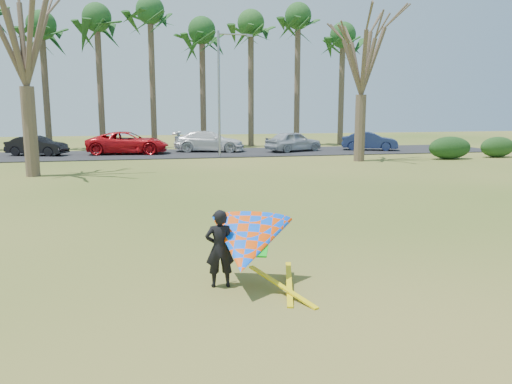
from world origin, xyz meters
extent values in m
plane|color=#2A5212|center=(0.00, 0.00, 0.00)|extent=(100.00, 100.00, 0.00)
cube|color=black|center=(0.00, 25.00, 0.03)|extent=(46.00, 7.00, 0.06)
cylinder|color=#443729|center=(-10.00, 31.00, 4.50)|extent=(0.48, 0.48, 9.00)
ellipsoid|color=#184319|center=(-10.00, 31.00, 9.30)|extent=(4.84, 4.84, 3.08)
cylinder|color=#4E3E2F|center=(-6.00, 31.00, 4.85)|extent=(0.48, 0.48, 9.70)
ellipsoid|color=#1A4A1D|center=(-6.00, 31.00, 10.00)|extent=(4.84, 4.84, 3.08)
cylinder|color=#443629|center=(-2.00, 31.00, 5.20)|extent=(0.48, 0.48, 10.40)
ellipsoid|color=#1B4E1F|center=(-2.00, 31.00, 10.70)|extent=(4.84, 4.84, 3.08)
cylinder|color=#443529|center=(2.00, 31.00, 4.50)|extent=(0.48, 0.48, 9.00)
ellipsoid|color=#1A4B1A|center=(2.00, 31.00, 9.30)|extent=(4.84, 4.84, 3.08)
cylinder|color=#483A2B|center=(6.00, 31.00, 4.85)|extent=(0.48, 0.48, 9.70)
ellipsoid|color=#1F4D1B|center=(6.00, 31.00, 10.00)|extent=(4.84, 4.84, 3.08)
cylinder|color=brown|center=(10.00, 31.00, 5.20)|extent=(0.48, 0.48, 10.40)
ellipsoid|color=#1C491A|center=(10.00, 31.00, 10.70)|extent=(4.84, 4.84, 3.08)
cylinder|color=#4C3F2D|center=(14.00, 31.00, 4.50)|extent=(0.48, 0.48, 9.00)
ellipsoid|color=#174218|center=(14.00, 31.00, 9.30)|extent=(4.84, 4.84, 3.08)
cylinder|color=#4E3C2F|center=(-8.00, 15.00, 2.10)|extent=(0.64, 0.64, 4.20)
cylinder|color=#49382B|center=(10.00, 18.00, 1.99)|extent=(0.64, 0.64, 3.99)
cylinder|color=gray|center=(2.00, 22.00, 4.00)|extent=(0.16, 0.16, 8.00)
cylinder|color=gray|center=(3.00, 22.00, 7.80)|extent=(2.00, 0.10, 0.10)
cube|color=gray|center=(4.00, 22.00, 7.75)|extent=(0.40, 0.18, 0.12)
ellipsoid|color=#143413|center=(16.07, 17.82, 0.71)|extent=(2.86, 1.29, 1.43)
ellipsoid|color=#173814|center=(19.83, 18.21, 0.67)|extent=(2.43, 1.14, 1.35)
imported|color=black|center=(-9.81, 25.41, 0.71)|extent=(4.16, 2.58, 1.30)
imported|color=red|center=(-3.91, 25.33, 0.83)|extent=(5.74, 3.09, 1.53)
imported|color=silver|center=(1.82, 25.92, 0.80)|extent=(5.46, 3.35, 1.48)
imported|color=#ABB0B9|center=(7.84, 24.72, 0.79)|extent=(4.64, 3.19, 1.47)
imported|color=#1A254E|center=(13.76, 24.54, 0.74)|extent=(4.33, 3.02, 1.35)
imported|color=black|center=(-1.48, -1.63, 0.72)|extent=(0.54, 0.37, 1.44)
cone|color=#0553FF|center=(-1.03, -1.88, 0.85)|extent=(2.13, 2.39, 2.02)
cube|color=#0CBF19|center=(-0.91, -1.96, 0.80)|extent=(0.62, 0.60, 0.24)
cube|color=yellow|center=(-0.48, -2.23, 0.01)|extent=(0.85, 1.66, 0.28)
cube|color=yellow|center=(-0.28, -2.03, 0.01)|extent=(0.56, 1.76, 0.22)
camera|label=1|loc=(-2.73, -10.30, 3.24)|focal=35.00mm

